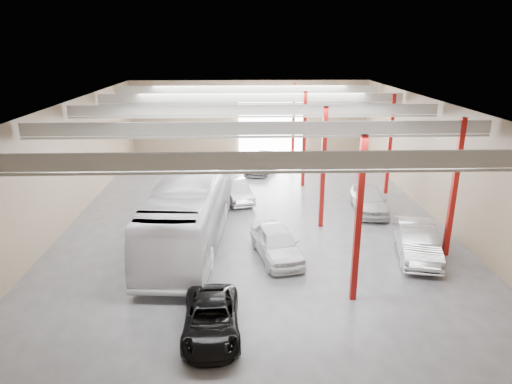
{
  "coord_description": "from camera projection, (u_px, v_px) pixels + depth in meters",
  "views": [
    {
      "loc": [
        -0.86,
        -26.72,
        10.29
      ],
      "look_at": [
        -0.0,
        -2.13,
        2.2
      ],
      "focal_mm": 32.0,
      "sensor_mm": 36.0,
      "label": 1
    }
  ],
  "objects": [
    {
      "name": "depot_shell",
      "position": [
        257.0,
        135.0,
        27.52
      ],
      "size": [
        22.12,
        32.12,
        7.06
      ],
      "color": "#4C4C51",
      "rests_on": "ground"
    },
    {
      "name": "coach_bus",
      "position": [
        192.0,
        207.0,
        24.51
      ],
      "size": [
        4.18,
        13.53,
        3.71
      ],
      "primitive_type": "imported",
      "rotation": [
        0.0,
        0.0,
        -0.08
      ],
      "color": "white",
      "rests_on": "ground"
    },
    {
      "name": "black_sedan",
      "position": [
        211.0,
        319.0,
        16.77
      ],
      "size": [
        2.23,
        4.54,
        1.24
      ],
      "primitive_type": "imported",
      "rotation": [
        0.0,
        0.0,
        0.04
      ],
      "color": "black",
      "rests_on": "ground"
    },
    {
      "name": "car_row_a",
      "position": [
        277.0,
        243.0,
        22.7
      ],
      "size": [
        2.83,
        4.98,
        1.6
      ],
      "primitive_type": "imported",
      "rotation": [
        0.0,
        0.0,
        0.21
      ],
      "color": "white",
      "rests_on": "ground"
    },
    {
      "name": "car_row_b",
      "position": [
        236.0,
        191.0,
        30.91
      ],
      "size": [
        2.65,
        4.58,
        1.43
      ],
      "primitive_type": "imported",
      "rotation": [
        0.0,
        0.0,
        0.28
      ],
      "color": "silver",
      "rests_on": "ground"
    },
    {
      "name": "car_row_c",
      "position": [
        261.0,
        164.0,
        37.86
      ],
      "size": [
        3.3,
        5.02,
        1.35
      ],
      "primitive_type": "imported",
      "rotation": [
        0.0,
        0.0,
        -0.33
      ],
      "color": "slate",
      "rests_on": "ground"
    },
    {
      "name": "car_right_near",
      "position": [
        417.0,
        241.0,
        22.79
      ],
      "size": [
        2.81,
        5.37,
        1.68
      ],
      "primitive_type": "imported",
      "rotation": [
        0.0,
        0.0,
        -0.21
      ],
      "color": "silver",
      "rests_on": "ground"
    },
    {
      "name": "car_right_far",
      "position": [
        369.0,
        200.0,
        28.88
      ],
      "size": [
        2.27,
        4.88,
        1.62
      ],
      "primitive_type": "imported",
      "rotation": [
        0.0,
        0.0,
        -0.08
      ],
      "color": "silver",
      "rests_on": "ground"
    }
  ]
}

